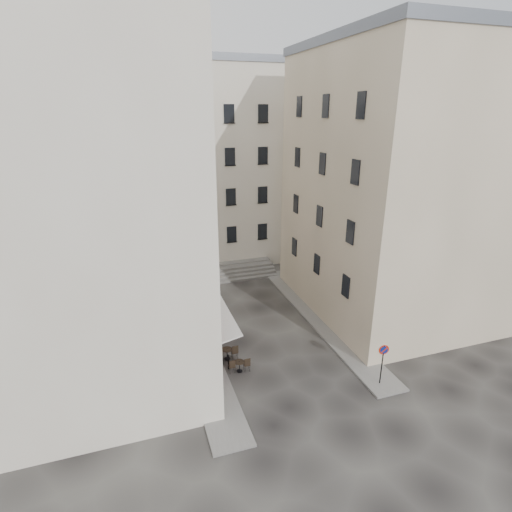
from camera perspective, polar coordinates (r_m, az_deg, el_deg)
name	(u,v)px	position (r m, az deg, el deg)	size (l,w,h in m)	color
ground	(275,350)	(25.95, 2.66, -13.26)	(90.00, 90.00, 0.00)	black
sidewalk_left	(193,330)	(28.26, -9.01, -10.34)	(2.00, 22.00, 0.12)	slate
sidewalk_right	(317,316)	(29.88, 8.78, -8.53)	(2.00, 18.00, 0.12)	slate
building_left	(74,189)	(23.68, -24.59, 8.71)	(12.20, 16.20, 20.60)	beige
building_right	(398,185)	(30.40, 19.59, 9.59)	(12.20, 14.20, 18.60)	tan
building_back	(197,165)	(40.11, -8.41, 12.79)	(18.20, 10.20, 18.60)	beige
cafe_storefront	(203,327)	(24.80, -7.62, -10.04)	(1.74, 7.30, 3.50)	#4E0B11
stone_steps	(226,272)	(36.44, -4.35, -2.32)	(9.00, 3.15, 0.80)	#64615E
bollard_near	(229,361)	(24.05, -3.95, -14.77)	(0.12, 0.12, 0.98)	black
bollard_mid	(215,331)	(26.93, -5.85, -10.68)	(0.12, 0.12, 0.98)	black
bollard_far	(205,308)	(29.94, -7.33, -7.39)	(0.12, 0.12, 0.98)	black
no_parking_sign	(383,357)	(23.11, 17.68, -13.58)	(0.57, 0.16, 2.54)	black
bistro_table_a	(239,365)	(23.85, -2.41, -15.31)	(1.23, 0.58, 0.86)	black
bistro_table_b	(227,353)	(24.88, -4.18, -13.61)	(1.32, 0.62, 0.93)	black
bistro_table_c	(213,335)	(26.61, -6.10, -11.18)	(1.38, 0.65, 0.97)	black
bistro_table_d	(219,325)	(27.67, -5.36, -9.82)	(1.38, 0.65, 0.97)	black
bistro_table_e	(215,318)	(28.61, -5.84, -8.80)	(1.35, 0.63, 0.95)	black
pedestrian	(215,316)	(27.85, -5.88, -8.55)	(0.69, 0.46, 1.91)	black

